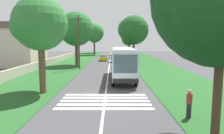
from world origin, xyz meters
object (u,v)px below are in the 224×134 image
at_px(coach_bus, 123,61).
at_px(roadside_tree_left_0, 40,26).
at_px(roadside_tree_right_0, 129,30).
at_px(utility_pole, 79,41).
at_px(trailing_car_0, 119,60).
at_px(roadside_tree_right_3, 128,39).
at_px(pedestrian, 189,103).
at_px(trailing_minibus_0, 115,51).
at_px(trailing_car_1, 103,58).
at_px(roadside_tree_left_2, 75,30).
at_px(trailing_car_2, 118,56).
at_px(roadside_building, 15,45).
at_px(roadside_tree_left_1, 94,33).
at_px(roadside_tree_right_2, 133,31).
at_px(roadside_tree_left_3, 94,36).

height_order(coach_bus, roadside_tree_left_0, roadside_tree_left_0).
bearing_deg(roadside_tree_right_0, utility_pole, 159.08).
bearing_deg(trailing_car_0, roadside_tree_right_3, -8.35).
bearing_deg(pedestrian, trailing_minibus_0, 3.67).
relative_size(coach_bus, trailing_minibus_0, 1.86).
distance_m(trailing_car_1, roadside_tree_left_2, 12.43).
relative_size(trailing_car_2, roadside_tree_right_0, 0.38).
distance_m(trailing_car_0, utility_pole, 11.47).
bearing_deg(roadside_tree_left_0, roadside_building, 30.55).
xyz_separation_m(roadside_tree_left_1, roadside_tree_right_3, (1.00, -11.73, -1.83)).
distance_m(roadside_tree_right_0, roadside_building, 31.48).
height_order(coach_bus, roadside_tree_right_0, roadside_tree_right_0).
bearing_deg(roadside_tree_left_2, roadside_tree_right_3, -21.40).
relative_size(coach_bus, roadside_building, 1.12).
distance_m(coach_bus, roadside_tree_right_0, 35.85).
distance_m(trailing_minibus_0, roadside_tree_left_0, 49.41).
bearing_deg(roadside_tree_left_2, trailing_minibus_0, -15.50).
height_order(roadside_tree_right_0, roadside_building, roadside_tree_right_0).
xyz_separation_m(roadside_tree_left_1, utility_pole, (-35.81, -0.86, -2.79)).
bearing_deg(roadside_building, roadside_tree_right_2, -68.34).
distance_m(coach_bus, trailing_minibus_0, 42.21).
height_order(roadside_tree_left_2, roadside_tree_right_2, roadside_tree_right_2).
xyz_separation_m(trailing_car_2, roadside_tree_right_2, (-8.35, -3.39, 6.30)).
height_order(coach_bus, roadside_building, roadside_building).
xyz_separation_m(roadside_tree_left_0, roadside_tree_right_2, (29.98, -10.99, 1.12)).
bearing_deg(trailing_car_2, roadside_tree_left_1, 31.34).
bearing_deg(roadside_tree_right_2, roadside_tree_right_3, -1.67).
bearing_deg(trailing_minibus_0, roadside_tree_right_2, -168.31).
distance_m(roadside_tree_left_1, roadside_tree_right_2, 23.75).
bearing_deg(roadside_tree_right_2, trailing_car_0, 151.02).
relative_size(trailing_car_0, roadside_building, 0.43).
relative_size(utility_pole, pedestrian, 5.14).
bearing_deg(trailing_car_1, roadside_tree_right_0, -30.95).
bearing_deg(roadside_building, roadside_tree_left_2, -91.34).
xyz_separation_m(coach_bus, roadside_tree_right_3, (45.49, -4.27, 3.35)).
relative_size(roadside_tree_left_0, roadside_tree_right_3, 1.02).
height_order(roadside_tree_right_2, utility_pole, roadside_tree_right_2).
distance_m(utility_pole, roadside_building, 14.16).
height_order(roadside_tree_left_1, roadside_tree_left_2, roadside_tree_left_1).
bearing_deg(utility_pole, roadside_tree_right_0, -20.92).
xyz_separation_m(trailing_car_1, roadside_tree_left_2, (-9.78, 4.74, 6.03)).
distance_m(coach_bus, roadside_building, 24.31).
height_order(roadside_tree_left_2, roadside_tree_left_3, roadside_tree_left_2).
height_order(trailing_car_2, roadside_tree_left_1, roadside_tree_left_1).
xyz_separation_m(roadside_tree_right_0, roadside_tree_right_2, (-11.75, -0.08, -0.78)).
height_order(trailing_car_0, roadside_tree_left_3, roadside_tree_left_3).
xyz_separation_m(roadside_tree_right_2, pedestrian, (-36.02, 0.37, -6.06)).
xyz_separation_m(coach_bus, utility_pole, (8.68, 6.60, 2.39)).
distance_m(coach_bus, roadside_tree_left_0, 10.49).
bearing_deg(utility_pole, trailing_car_1, -12.24).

